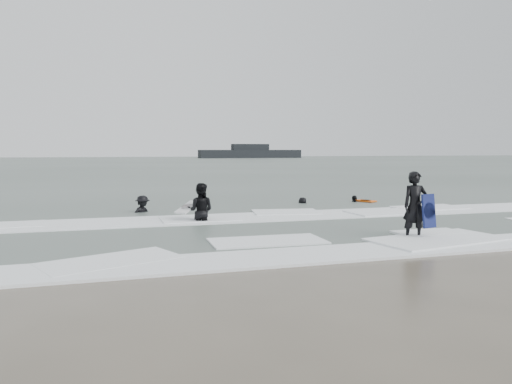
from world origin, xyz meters
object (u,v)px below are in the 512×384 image
object	(u,v)px
surfer_right_far	(303,204)
surfer_breaker	(143,214)
surfer_wading	(201,223)
vessel_horizon	(250,153)
surfer_centre	(414,240)
surfer_right_near	(355,203)

from	to	relation	value
surfer_right_far	surfer_breaker	bearing A→B (deg)	-29.72
surfer_wading	surfer_right_far	distance (m)	7.30
surfer_breaker	surfer_right_far	world-z (taller)	surfer_breaker
surfer_breaker	surfer_wading	bearing A→B (deg)	-93.98
vessel_horizon	surfer_centre	bearing A→B (deg)	-103.67
surfer_right_near	vessel_horizon	xyz separation A→B (m)	(28.53, 120.21, 1.52)
surfer_right_far	vessel_horizon	world-z (taller)	vessel_horizon
surfer_wading	vessel_horizon	size ratio (longest dim) A/B	0.07
vessel_horizon	surfer_wading	bearing A→B (deg)	-106.46
surfer_right_far	vessel_horizon	distance (m)	124.03
surfer_right_far	surfer_centre	bearing A→B (deg)	47.73
surfer_right_far	surfer_right_near	bearing A→B (deg)	136.23
surfer_right_far	vessel_horizon	bearing A→B (deg)	-144.66
surfer_wading	surfer_breaker	world-z (taller)	surfer_wading
surfer_right_near	vessel_horizon	size ratio (longest dim) A/B	0.05
surfer_centre	surfer_breaker	world-z (taller)	surfer_centre
surfer_breaker	surfer_right_near	bearing A→B (deg)	-26.23
surfer_right_near	surfer_right_far	bearing A→B (deg)	-48.72
vessel_horizon	surfer_breaker	bearing A→B (deg)	-107.64
surfer_centre	surfer_right_far	xyz separation A→B (m)	(0.36, 9.52, 0.00)
surfer_breaker	surfer_centre	bearing A→B (deg)	-81.95
surfer_breaker	vessel_horizon	xyz separation A→B (m)	(38.62, 121.42, 1.52)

